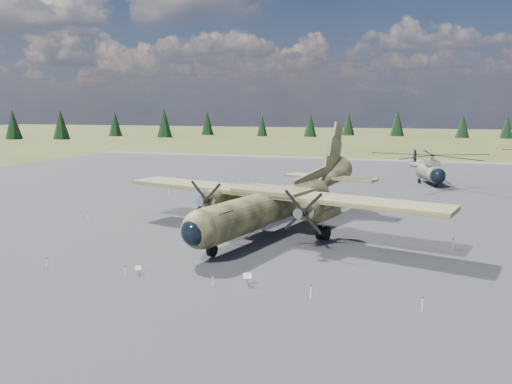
% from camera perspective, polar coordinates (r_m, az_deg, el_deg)
% --- Properties ---
extents(ground, '(500.00, 500.00, 0.00)m').
position_cam_1_polar(ground, '(43.52, -0.68, -4.70)').
color(ground, '#515526').
rests_on(ground, ground).
extents(apron, '(120.00, 120.00, 0.04)m').
position_cam_1_polar(apron, '(52.89, 2.67, -2.16)').
color(apron, slate).
rests_on(apron, ground).
extents(transport_plane, '(29.73, 26.59, 9.88)m').
position_cam_1_polar(transport_plane, '(43.77, 2.55, -0.83)').
color(transport_plane, '#33351D').
rests_on(transport_plane, ground).
extents(helicopter_near, '(20.92, 21.87, 4.37)m').
position_cam_1_polar(helicopter_near, '(75.14, 19.37, 3.16)').
color(helicopter_near, slate).
rests_on(helicopter_near, ground).
extents(info_placard_left, '(0.41, 0.20, 0.63)m').
position_cam_1_polar(info_placard_left, '(33.59, -13.27, -8.54)').
color(info_placard_left, gray).
rests_on(info_placard_left, ground).
extents(info_placard_right, '(0.55, 0.36, 0.80)m').
position_cam_1_polar(info_placard_right, '(30.85, -0.97, -9.70)').
color(info_placard_right, gray).
rests_on(info_placard_right, ground).
extents(barrier_fence, '(33.12, 29.62, 0.85)m').
position_cam_1_polar(barrier_fence, '(43.47, -1.29, -4.03)').
color(barrier_fence, white).
rests_on(barrier_fence, ground).
extents(treeline, '(333.01, 341.21, 10.87)m').
position_cam_1_polar(treeline, '(45.10, 1.87, 2.03)').
color(treeline, black).
rests_on(treeline, ground).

